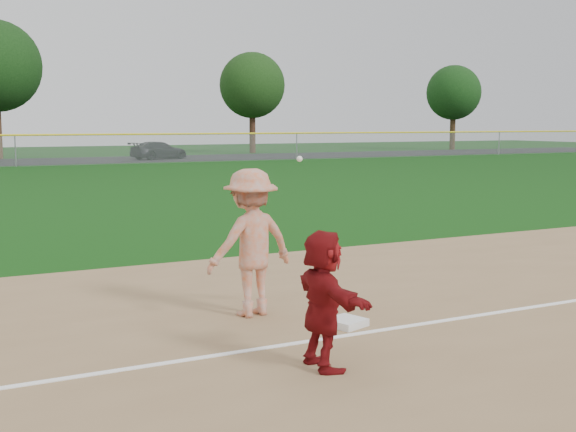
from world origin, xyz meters
name	(u,v)px	position (x,y,z in m)	size (l,w,h in m)	color
ground	(336,320)	(0.00, 0.00, 0.00)	(160.00, 160.00, 0.00)	#0D3B0B
foul_line	(366,332)	(0.00, -0.80, 0.03)	(60.00, 0.10, 0.01)	white
parking_asphalt	(7,162)	(0.00, 46.00, 0.01)	(120.00, 10.00, 0.01)	black
first_base	(346,322)	(-0.07, -0.41, 0.07)	(0.44, 0.44, 0.10)	silver
base_runner	(323,299)	(-1.17, -1.73, 0.80)	(1.45, 0.46, 1.57)	maroon
car_right	(159,150)	(10.90, 45.38, 0.68)	(1.87, 4.60, 1.34)	black
first_base_play	(251,243)	(-0.98, 0.71, 1.07)	(1.46, 1.01, 2.28)	#A8A8AB
outfield_fence	(15,136)	(0.00, 40.00, 1.96)	(110.00, 0.12, 110.00)	#999EA0
tree_3	(252,85)	(22.00, 52.80, 6.16)	(6.00, 6.00, 9.19)	#361E13
tree_4	(454,93)	(44.00, 51.20, 5.85)	(5.60, 5.60, 8.67)	#332212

